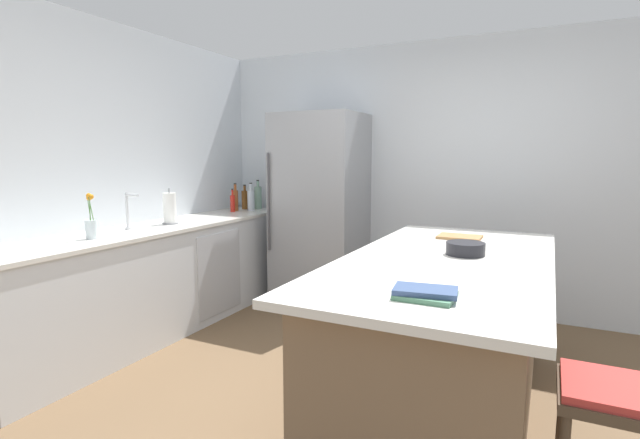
# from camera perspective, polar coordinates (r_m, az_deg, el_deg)

# --- Properties ---
(ground_plane) EXTENTS (7.20, 7.20, 0.00)m
(ground_plane) POSITION_cam_1_polar(r_m,az_deg,el_deg) (2.98, 5.41, -22.62)
(ground_plane) COLOR brown
(wall_rear) EXTENTS (6.00, 0.10, 2.60)m
(wall_rear) POSITION_cam_1_polar(r_m,az_deg,el_deg) (4.75, 15.34, 4.97)
(wall_rear) COLOR silver
(wall_rear) RESTS_ON ground_plane
(wall_left) EXTENTS (0.10, 6.00, 2.60)m
(wall_left) POSITION_cam_1_polar(r_m,az_deg,el_deg) (4.13, -28.06, 3.98)
(wall_left) COLOR silver
(wall_left) RESTS_ON ground_plane
(counter_run_left) EXTENTS (0.66, 3.14, 0.92)m
(counter_run_left) POSITION_cam_1_polar(r_m,az_deg,el_deg) (4.33, -18.60, -6.68)
(counter_run_left) COLOR silver
(counter_run_left) RESTS_ON ground_plane
(kitchen_island) EXTENTS (1.10, 2.30, 0.93)m
(kitchen_island) POSITION_cam_1_polar(r_m,az_deg,el_deg) (2.90, 14.89, -13.40)
(kitchen_island) COLOR #7A6047
(kitchen_island) RESTS_ON ground_plane
(refrigerator) EXTENTS (0.84, 0.73, 1.92)m
(refrigerator) POSITION_cam_1_polar(r_m,az_deg,el_deg) (4.78, -0.01, 1.18)
(refrigerator) COLOR #93969B
(refrigerator) RESTS_ON ground_plane
(bar_stool) EXTENTS (0.36, 0.36, 0.70)m
(bar_stool) POSITION_cam_1_polar(r_m,az_deg,el_deg) (2.11, 31.88, -19.90)
(bar_stool) COLOR #473828
(bar_stool) RESTS_ON ground_plane
(sink_faucet) EXTENTS (0.15, 0.05, 0.30)m
(sink_faucet) POSITION_cam_1_polar(r_m,az_deg,el_deg) (4.06, -22.24, 1.04)
(sink_faucet) COLOR silver
(sink_faucet) RESTS_ON counter_run_left
(flower_vase) EXTENTS (0.09, 0.09, 0.33)m
(flower_vase) POSITION_cam_1_polar(r_m,az_deg,el_deg) (3.73, -26.00, -0.63)
(flower_vase) COLOR silver
(flower_vase) RESTS_ON counter_run_left
(paper_towel_roll) EXTENTS (0.14, 0.14, 0.31)m
(paper_towel_roll) POSITION_cam_1_polar(r_m,az_deg,el_deg) (4.30, -17.77, 1.25)
(paper_towel_roll) COLOR gray
(paper_towel_roll) RESTS_ON counter_run_left
(gin_bottle) EXTENTS (0.08, 0.08, 0.32)m
(gin_bottle) POSITION_cam_1_polar(r_m,az_deg,el_deg) (5.32, -7.52, 2.69)
(gin_bottle) COLOR #8CB79E
(gin_bottle) RESTS_ON counter_run_left
(whiskey_bottle) EXTENTS (0.07, 0.07, 0.27)m
(whiskey_bottle) POSITION_cam_1_polar(r_m,az_deg,el_deg) (5.32, -9.11, 2.43)
(whiskey_bottle) COLOR brown
(whiskey_bottle) RESTS_ON counter_run_left
(soda_bottle) EXTENTS (0.08, 0.08, 0.30)m
(soda_bottle) POSITION_cam_1_polar(r_m,az_deg,el_deg) (5.16, -8.38, 2.41)
(soda_bottle) COLOR silver
(soda_bottle) RESTS_ON counter_run_left
(vinegar_bottle) EXTENTS (0.06, 0.06, 0.30)m
(vinegar_bottle) POSITION_cam_1_polar(r_m,az_deg,el_deg) (5.16, -10.23, 2.39)
(vinegar_bottle) COLOR #994C23
(vinegar_bottle) RESTS_ON counter_run_left
(hot_sauce_bottle) EXTENTS (0.05, 0.05, 0.25)m
(hot_sauce_bottle) POSITION_cam_1_polar(r_m,az_deg,el_deg) (5.07, -10.56, 2.00)
(hot_sauce_bottle) COLOR red
(hot_sauce_bottle) RESTS_ON counter_run_left
(cookbook_stack) EXTENTS (0.27, 0.19, 0.04)m
(cookbook_stack) POSITION_cam_1_polar(r_m,az_deg,el_deg) (1.98, 12.66, -8.72)
(cookbook_stack) COLOR #4C7F60
(cookbook_stack) RESTS_ON kitchen_island
(mixing_bowl) EXTENTS (0.22, 0.22, 0.07)m
(mixing_bowl) POSITION_cam_1_polar(r_m,az_deg,el_deg) (2.88, 17.23, -3.39)
(mixing_bowl) COLOR black
(mixing_bowl) RESTS_ON kitchen_island
(cutting_board) EXTENTS (0.29, 0.22, 0.02)m
(cutting_board) POSITION_cam_1_polar(r_m,az_deg,el_deg) (3.45, 16.58, -2.04)
(cutting_board) COLOR #9E7042
(cutting_board) RESTS_ON kitchen_island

